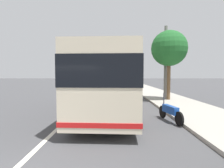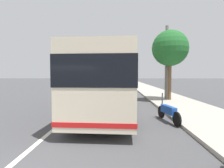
# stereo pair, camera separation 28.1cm
# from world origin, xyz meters

# --- Properties ---
(sidewalk_curb) EXTENTS (110.00, 3.60, 0.14)m
(sidewalk_curb) POSITION_xyz_m (10.00, -6.87, 0.07)
(sidewalk_curb) COLOR #9E998E
(sidewalk_curb) RESTS_ON ground
(lane_divider_line) EXTENTS (110.00, 0.16, 0.01)m
(lane_divider_line) POSITION_xyz_m (10.00, 0.00, 0.00)
(lane_divider_line) COLOR silver
(lane_divider_line) RESTS_ON ground
(coach_bus) EXTENTS (11.16, 3.13, 3.27)m
(coach_bus) POSITION_xyz_m (8.70, -2.03, 1.86)
(coach_bus) COLOR beige
(coach_bus) RESTS_ON ground
(motorcycle_mid_row) EXTENTS (2.09, 0.49, 1.25)m
(motorcycle_mid_row) POSITION_xyz_m (6.04, -4.80, 0.46)
(motorcycle_mid_row) COLOR black
(motorcycle_mid_row) RESTS_ON ground
(car_far_distant) EXTENTS (4.48, 2.10, 1.46)m
(car_far_distant) POSITION_xyz_m (31.62, 1.88, 0.70)
(car_far_distant) COLOR black
(car_far_distant) RESTS_ON ground
(car_side_street) EXTENTS (4.19, 2.01, 1.54)m
(car_side_street) POSITION_xyz_m (37.38, -1.85, 0.72)
(car_side_street) COLOR silver
(car_side_street) RESTS_ON ground
(car_ahead_same_lane) EXTENTS (4.51, 2.09, 1.48)m
(car_ahead_same_lane) POSITION_xyz_m (42.72, 2.10, 0.70)
(car_ahead_same_lane) COLOR silver
(car_ahead_same_lane) RESTS_ON ground
(roadside_tree_mid_block) EXTENTS (2.85, 2.85, 5.68)m
(roadside_tree_mid_block) POSITION_xyz_m (12.52, -6.66, 4.23)
(roadside_tree_mid_block) COLOR brown
(roadside_tree_mid_block) RESTS_ON ground
(utility_pole) EXTENTS (0.27, 0.27, 6.21)m
(utility_pole) POSITION_xyz_m (13.19, -6.58, 3.10)
(utility_pole) COLOR slate
(utility_pole) RESTS_ON ground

